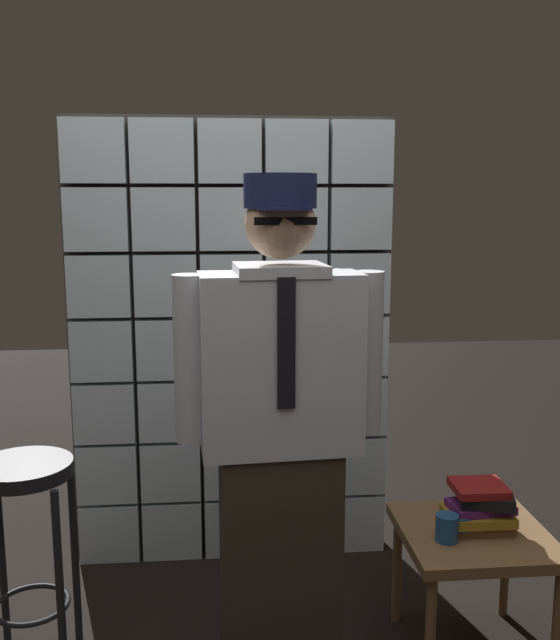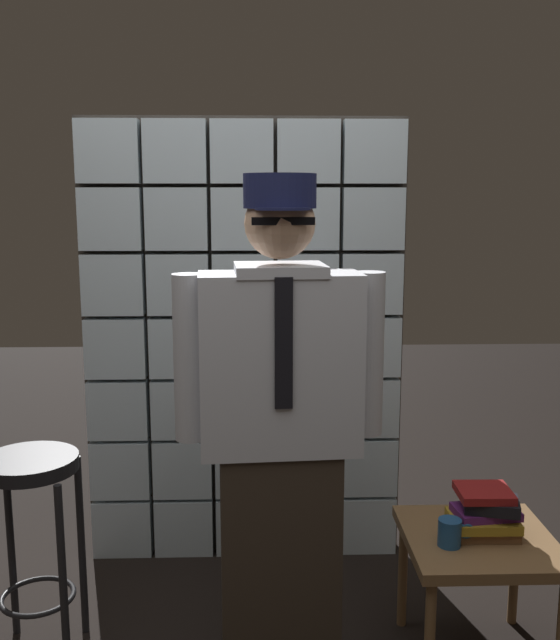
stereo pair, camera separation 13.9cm
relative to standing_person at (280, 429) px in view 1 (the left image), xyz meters
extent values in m
cube|color=silver|center=(-0.71, 0.88, -0.77)|extent=(0.27, 0.08, 0.27)
cube|color=silver|center=(-0.42, 0.88, -0.77)|extent=(0.27, 0.08, 0.27)
cube|color=silver|center=(-0.14, 0.88, -0.77)|extent=(0.27, 0.08, 0.27)
cube|color=silver|center=(0.15, 0.88, -0.77)|extent=(0.27, 0.08, 0.27)
cube|color=silver|center=(0.44, 0.88, -0.77)|extent=(0.27, 0.08, 0.27)
cube|color=silver|center=(-0.71, 0.88, -0.48)|extent=(0.27, 0.08, 0.27)
cube|color=silver|center=(-0.42, 0.88, -0.48)|extent=(0.27, 0.08, 0.27)
cube|color=silver|center=(-0.14, 0.88, -0.48)|extent=(0.27, 0.08, 0.27)
cube|color=silver|center=(0.15, 0.88, -0.48)|extent=(0.27, 0.08, 0.27)
cube|color=silver|center=(0.44, 0.88, -0.48)|extent=(0.27, 0.08, 0.27)
cube|color=silver|center=(-0.71, 0.88, -0.20)|extent=(0.27, 0.08, 0.27)
cube|color=silver|center=(-0.42, 0.88, -0.20)|extent=(0.27, 0.08, 0.27)
cube|color=silver|center=(-0.14, 0.88, -0.20)|extent=(0.27, 0.08, 0.27)
cube|color=silver|center=(0.15, 0.88, -0.20)|extent=(0.27, 0.08, 0.27)
cube|color=silver|center=(0.44, 0.88, -0.20)|extent=(0.27, 0.08, 0.27)
cube|color=silver|center=(-0.71, 0.88, 0.09)|extent=(0.27, 0.08, 0.27)
cube|color=silver|center=(-0.42, 0.88, 0.09)|extent=(0.27, 0.08, 0.27)
cube|color=silver|center=(-0.14, 0.88, 0.09)|extent=(0.27, 0.08, 0.27)
cube|color=silver|center=(0.15, 0.88, 0.09)|extent=(0.27, 0.08, 0.27)
cube|color=silver|center=(0.44, 0.88, 0.09)|extent=(0.27, 0.08, 0.27)
cube|color=silver|center=(-0.71, 0.88, 0.37)|extent=(0.27, 0.08, 0.27)
cube|color=silver|center=(-0.42, 0.88, 0.37)|extent=(0.27, 0.08, 0.27)
cube|color=silver|center=(-0.14, 0.88, 0.37)|extent=(0.27, 0.08, 0.27)
cube|color=silver|center=(0.15, 0.88, 0.37)|extent=(0.27, 0.08, 0.27)
cube|color=silver|center=(0.44, 0.88, 0.37)|extent=(0.27, 0.08, 0.27)
cube|color=silver|center=(-0.71, 0.88, 0.66)|extent=(0.27, 0.08, 0.27)
cube|color=silver|center=(-0.42, 0.88, 0.66)|extent=(0.27, 0.08, 0.27)
cube|color=silver|center=(-0.14, 0.88, 0.66)|extent=(0.27, 0.08, 0.27)
cube|color=silver|center=(0.15, 0.88, 0.66)|extent=(0.27, 0.08, 0.27)
cube|color=silver|center=(0.44, 0.88, 0.66)|extent=(0.27, 0.08, 0.27)
cube|color=silver|center=(-0.71, 0.88, 0.95)|extent=(0.27, 0.08, 0.27)
cube|color=silver|center=(-0.42, 0.88, 0.95)|extent=(0.27, 0.08, 0.27)
cube|color=silver|center=(-0.14, 0.88, 0.95)|extent=(0.27, 0.08, 0.27)
cube|color=silver|center=(0.15, 0.88, 0.95)|extent=(0.27, 0.08, 0.27)
cube|color=silver|center=(0.44, 0.88, 0.95)|extent=(0.27, 0.08, 0.27)
cube|color=#38332D|center=(-0.14, 0.93, 0.09)|extent=(1.45, 0.02, 2.03)
cube|color=#382D23|center=(0.00, 0.00, -0.49)|extent=(0.41, 0.23, 0.83)
cube|color=silver|center=(0.00, 0.00, 0.22)|extent=(0.54, 0.26, 0.59)
cube|color=black|center=(0.01, -0.12, 0.31)|extent=(0.06, 0.01, 0.41)
cube|color=silver|center=(0.00, 0.00, 0.53)|extent=(0.30, 0.26, 0.04)
sphere|color=tan|center=(0.00, 0.00, 0.68)|extent=(0.23, 0.23, 0.23)
ellipsoid|color=black|center=(0.00, -0.05, 0.64)|extent=(0.15, 0.09, 0.10)
cube|color=black|center=(0.01, -0.10, 0.69)|extent=(0.19, 0.03, 0.02)
cylinder|color=#191E47|center=(0.01, -0.08, 0.72)|extent=(0.18, 0.18, 0.01)
cylinder|color=#191E47|center=(0.00, 0.00, 0.78)|extent=(0.23, 0.23, 0.11)
cylinder|color=silver|center=(0.29, 0.02, 0.25)|extent=(0.11, 0.11, 0.54)
cylinder|color=silver|center=(-0.29, -0.02, 0.25)|extent=(0.11, 0.11, 0.54)
cylinder|color=black|center=(-0.88, 0.15, -0.17)|extent=(0.34, 0.34, 0.05)
torus|color=black|center=(-0.88, 0.15, -0.68)|extent=(0.27, 0.27, 0.02)
cylinder|color=black|center=(-0.75, 0.01, -0.55)|extent=(0.03, 0.03, 0.71)
cylinder|color=black|center=(-1.01, 0.28, -0.55)|extent=(0.03, 0.03, 0.71)
cylinder|color=black|center=(-0.75, 0.28, -0.55)|extent=(0.03, 0.03, 0.71)
cube|color=brown|center=(0.71, 0.07, -0.44)|extent=(0.52, 0.52, 0.04)
cylinder|color=brown|center=(0.49, -0.15, -0.68)|extent=(0.04, 0.04, 0.44)
cylinder|color=brown|center=(0.93, -0.15, -0.68)|extent=(0.04, 0.04, 0.44)
cylinder|color=brown|center=(0.49, 0.29, -0.68)|extent=(0.04, 0.04, 0.44)
cylinder|color=brown|center=(0.93, 0.29, -0.68)|extent=(0.04, 0.04, 0.44)
cube|color=brown|center=(0.73, 0.06, -0.41)|extent=(0.22, 0.14, 0.04)
cube|color=olive|center=(0.72, 0.07, -0.37)|extent=(0.23, 0.18, 0.03)
cube|color=#591E66|center=(0.73, 0.08, -0.34)|extent=(0.23, 0.16, 0.03)
cube|color=black|center=(0.74, 0.06, -0.30)|extent=(0.21, 0.18, 0.04)
cube|color=maroon|center=(0.72, 0.08, -0.27)|extent=(0.19, 0.17, 0.03)
cylinder|color=navy|center=(0.58, 0.00, -0.38)|extent=(0.08, 0.08, 0.09)
torus|color=navy|center=(0.64, 0.00, -0.37)|extent=(0.06, 0.01, 0.06)
camera|label=1|loc=(-0.21, -2.27, 0.77)|focal=40.33mm
camera|label=2|loc=(-0.07, -2.28, 0.77)|focal=40.33mm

